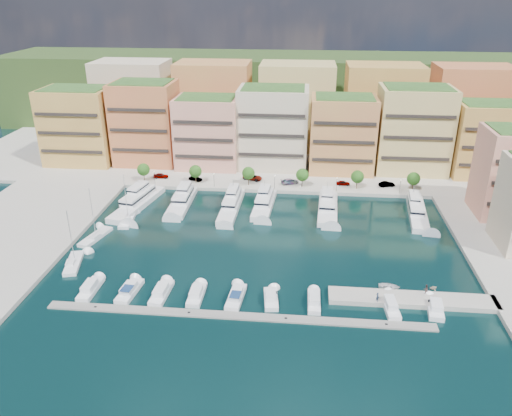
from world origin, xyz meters
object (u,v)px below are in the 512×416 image
object	(u,v)px
tree_2	(248,173)
yacht_1	(182,200)
lamppost_1	(214,178)
cruiser_6	(314,302)
cruiser_0	(90,289)
sailboat_0	(74,264)
cruiser_4	(236,297)
cruiser_9	(435,308)
sailboat_1	(95,237)
tree_1	(195,171)
car_1	(195,179)
yacht_4	(328,207)
cruiser_3	(196,295)
tender_2	(389,286)
tree_5	(414,179)
cruiser_2	(161,293)
lamppost_3	(337,182)
car_2	(253,177)
lamppost_2	(275,180)
person_0	(377,297)
yacht_0	(138,201)
tree_3	(302,175)
car_3	(290,181)
yacht_2	(232,204)
car_0	(161,176)
yacht_6	(417,210)
car_5	(387,184)
tree_4	(357,177)
yacht_3	(264,203)
cruiser_1	(129,291)
cruiser_5	(271,299)
car_4	(343,183)
cruiser_8	(390,306)
sailboat_2	(128,221)
person_1	(426,289)
lamppost_0	(154,176)
lamppost_4	(400,184)
tender_3	(433,287)

from	to	relation	value
tree_2	yacht_1	size ratio (longest dim) A/B	0.28
lamppost_1	cruiser_6	xyz separation A→B (m)	(29.13, -55.78, -3.28)
cruiser_0	sailboat_0	size ratio (longest dim) A/B	0.63
cruiser_4	cruiser_9	size ratio (longest dim) A/B	1.15
cruiser_6	sailboat_1	distance (m)	56.68
tree_1	sailboat_1	bearing A→B (deg)	-115.37
sailboat_1	car_1	distance (m)	41.38
tree_2	yacht_4	world-z (taller)	tree_2
tree_2	cruiser_9	size ratio (longest dim) A/B	0.75
cruiser_3	tender_2	size ratio (longest dim) A/B	1.82
tree_5	cruiser_4	size ratio (longest dim) A/B	0.65
cruiser_2	lamppost_3	bearing A→B (deg)	56.63
cruiser_3	car_2	bearing A→B (deg)	85.91
lamppost_2	yacht_1	world-z (taller)	yacht_1
lamppost_1	person_0	world-z (taller)	lamppost_1
yacht_0	cruiser_2	distance (m)	46.22
tree_3	car_3	distance (m)	5.17
cruiser_4	cruiser_3	bearing A→B (deg)	179.79
yacht_2	tender_2	size ratio (longest dim) A/B	5.36
car_0	cruiser_3	bearing A→B (deg)	-161.89
sailboat_1	tender_2	bearing A→B (deg)	-12.67
yacht_6	car_5	bearing A→B (deg)	107.76
tree_4	yacht_3	distance (m)	29.52
lamppost_2	tree_5	bearing A→B (deg)	3.29
yacht_1	cruiser_1	size ratio (longest dim) A/B	2.32
yacht_3	tree_4	bearing A→B (deg)	26.94
cruiser_5	car_3	bearing A→B (deg)	88.64
tree_4	car_4	size ratio (longest dim) A/B	1.40
yacht_4	cruiser_2	world-z (taller)	yacht_4
yacht_0	cruiser_5	distance (m)	58.21
cruiser_8	cruiser_9	bearing A→B (deg)	0.11
cruiser_6	cruiser_0	bearing A→B (deg)	-179.99
tree_5	tree_4	bearing A→B (deg)	180.00
tree_4	car_1	xyz separation A→B (m)	(-48.53, 1.85, -3.06)
yacht_6	sailboat_2	distance (m)	76.01
tender_2	lamppost_2	bearing A→B (deg)	34.18
person_1	yacht_3	bearing A→B (deg)	-70.20
yacht_4	sailboat_0	world-z (taller)	sailboat_0
tree_5	lamppost_3	world-z (taller)	tree_5
lamppost_0	cruiser_1	size ratio (longest dim) A/B	0.49
lamppost_4	person_0	xyz separation A→B (m)	(-12.98, -55.16, -1.86)
yacht_0	yacht_2	world-z (taller)	same
cruiser_1	cruiser_0	bearing A→B (deg)	179.86
lamppost_1	cruiser_2	bearing A→B (deg)	-90.76
yacht_3	cruiser_2	world-z (taller)	yacht_3
cruiser_3	tender_3	size ratio (longest dim) A/B	4.84
lamppost_0	car_3	distance (m)	40.59
cruiser_8	cruiser_6	bearing A→B (deg)	179.95
yacht_1	car_5	world-z (taller)	yacht_1
cruiser_5	yacht_1	bearing A→B (deg)	122.14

